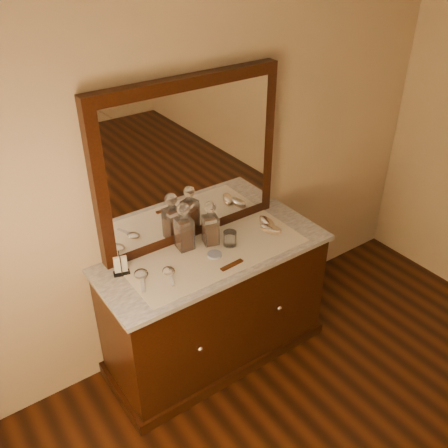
{
  "coord_description": "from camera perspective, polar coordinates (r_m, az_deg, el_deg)",
  "views": [
    {
      "loc": [
        -1.34,
        -0.05,
        2.58
      ],
      "look_at": [
        0.0,
        1.85,
        1.1
      ],
      "focal_mm": 39.42,
      "sensor_mm": 36.0,
      "label": 1
    }
  ],
  "objects": [
    {
      "name": "dresser_cabinet",
      "position": [
        3.25,
        -1.03,
        -9.54
      ],
      "size": [
        1.4,
        0.55,
        0.82
      ],
      "primitive_type": "cube",
      "color": "black",
      "rests_on": "floor"
    },
    {
      "name": "dresser_plinth",
      "position": [
        3.5,
        -0.97,
        -14.04
      ],
      "size": [
        1.46,
        0.59,
        0.08
      ],
      "primitive_type": "cube",
      "color": "black",
      "rests_on": "floor"
    },
    {
      "name": "knob_left",
      "position": [
        2.93,
        -2.79,
        -14.26
      ],
      "size": [
        0.04,
        0.04,
        0.04
      ],
      "primitive_type": "sphere",
      "color": "silver",
      "rests_on": "dresser_cabinet"
    },
    {
      "name": "knob_right",
      "position": [
        3.19,
        6.42,
        -9.65
      ],
      "size": [
        0.04,
        0.04,
        0.04
      ],
      "primitive_type": "sphere",
      "color": "silver",
      "rests_on": "dresser_cabinet"
    },
    {
      "name": "marble_top",
      "position": [
        2.98,
        -1.11,
        -3.46
      ],
      "size": [
        1.44,
        0.59,
        0.03
      ],
      "primitive_type": "cube",
      "color": "white",
      "rests_on": "dresser_cabinet"
    },
    {
      "name": "mirror_frame",
      "position": [
        2.89,
        -3.98,
        7.19
      ],
      "size": [
        1.2,
        0.08,
        1.0
      ],
      "primitive_type": "cube",
      "color": "black",
      "rests_on": "marble_top"
    },
    {
      "name": "mirror_glass",
      "position": [
        2.87,
        -3.62,
        6.96
      ],
      "size": [
        1.06,
        0.01,
        0.86
      ],
      "primitive_type": "cube",
      "color": "white",
      "rests_on": "marble_top"
    },
    {
      "name": "lace_runner",
      "position": [
        2.95,
        -0.9,
        -3.38
      ],
      "size": [
        1.1,
        0.45,
        0.0
      ],
      "primitive_type": "cube",
      "color": "silver",
      "rests_on": "marble_top"
    },
    {
      "name": "pin_dish",
      "position": [
        2.92,
        -1.11,
        -3.58
      ],
      "size": [
        0.11,
        0.11,
        0.02
      ],
      "primitive_type": "cylinder",
      "rotation": [
        0.0,
        0.0,
        -0.33
      ],
      "color": "silver",
      "rests_on": "lace_runner"
    },
    {
      "name": "comb",
      "position": [
        2.85,
        0.92,
        -4.76
      ],
      "size": [
        0.15,
        0.04,
        0.01
      ],
      "primitive_type": "cube",
      "rotation": [
        0.0,
        0.0,
        0.06
      ],
      "color": "brown",
      "rests_on": "lace_runner"
    },
    {
      "name": "napkin_rack",
      "position": [
        2.83,
        -11.89,
        -4.75
      ],
      "size": [
        0.1,
        0.08,
        0.14
      ],
      "color": "black",
      "rests_on": "marble_top"
    },
    {
      "name": "decanter_left",
      "position": [
        2.94,
        -4.62,
        -0.82
      ],
      "size": [
        0.1,
        0.1,
        0.31
      ],
      "color": "brown",
      "rests_on": "lace_runner"
    },
    {
      "name": "decanter_right",
      "position": [
        2.98,
        -1.59,
        -0.4
      ],
      "size": [
        0.11,
        0.11,
        0.29
      ],
      "color": "brown",
      "rests_on": "lace_runner"
    },
    {
      "name": "brush_near",
      "position": [
        3.15,
        5.46,
        -0.57
      ],
      "size": [
        0.12,
        0.16,
        0.04
      ],
      "color": "#9D7B60",
      "rests_on": "lace_runner"
    },
    {
      "name": "brush_far",
      "position": [
        3.21,
        4.99,
        0.21
      ],
      "size": [
        0.08,
        0.15,
        0.04
      ],
      "color": "#9D7B60",
      "rests_on": "lace_runner"
    },
    {
      "name": "hand_mirror_outer",
      "position": [
        2.8,
        -9.56,
        -5.96
      ],
      "size": [
        0.13,
        0.21,
        0.02
      ],
      "color": "silver",
      "rests_on": "lace_runner"
    },
    {
      "name": "hand_mirror_inner",
      "position": [
        2.8,
        -6.37,
        -5.61
      ],
      "size": [
        0.1,
        0.19,
        0.02
      ],
      "color": "silver",
      "rests_on": "lace_runner"
    },
    {
      "name": "tumblers",
      "position": [
        3.0,
        0.68,
        -1.69
      ],
      "size": [
        0.08,
        0.08,
        0.09
      ],
      "color": "white",
      "rests_on": "lace_runner"
    }
  ]
}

